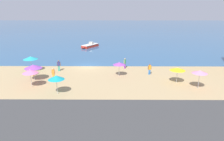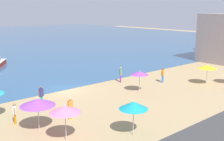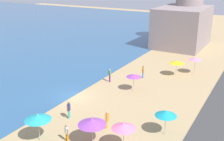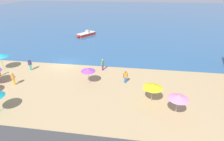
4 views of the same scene
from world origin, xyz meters
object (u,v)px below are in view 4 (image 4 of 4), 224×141
beach_umbrella_7 (179,97)px  beach_umbrella_1 (0,55)px  beach_umbrella_3 (88,70)px  bather_1 (13,78)px  beach_umbrella_4 (153,86)px  bather_0 (30,64)px  bather_3 (125,76)px  skiff_nearshore (86,34)px  bather_4 (103,64)px

beach_umbrella_7 → beach_umbrella_1: bearing=163.1°
beach_umbrella_3 → bather_1: bearing=-169.5°
beach_umbrella_4 → bather_0: bearing=162.6°
beach_umbrella_7 → bather_3: (-5.34, 5.77, -1.27)m
bather_3 → beach_umbrella_3: bearing=-170.3°
beach_umbrella_3 → skiff_nearshore: (-6.75, 22.73, -1.53)m
beach_umbrella_7 → bather_1: bearing=170.6°
bather_1 → bather_3: 14.32m
beach_umbrella_1 → beach_umbrella_3: bearing=-9.5°
beach_umbrella_1 → bather_0: bearing=2.5°
beach_umbrella_3 → bather_3: 4.86m
beach_umbrella_4 → bather_0: 18.35m
bather_0 → bather_1: bearing=-86.5°
bather_1 → bather_4: (10.46, 5.78, 0.01)m
beach_umbrella_1 → beach_umbrella_4: 22.49m
beach_umbrella_1 → bather_1: beach_umbrella_1 is taller
bather_1 → bather_3: bather_1 is taller
beach_umbrella_3 → skiff_nearshore: 23.76m
beach_umbrella_3 → bather_3: (4.69, 0.80, -0.99)m
beach_umbrella_3 → bather_4: bearing=75.3°
beach_umbrella_3 → bather_4: (1.06, 4.03, -0.95)m
beach_umbrella_7 → skiff_nearshore: size_ratio=0.48×
bather_4 → beach_umbrella_1: bearing=-173.6°
beach_umbrella_7 → bather_1: (-19.42, 3.22, -1.24)m
bather_0 → bather_1: size_ratio=1.03×
bather_3 → skiff_nearshore: size_ratio=0.33×
bather_0 → bather_3: bearing=-6.9°
skiff_nearshore → beach_umbrella_3: bearing=-73.5°
bather_3 → bather_4: 4.87m
beach_umbrella_3 → beach_umbrella_7: (10.03, -4.97, 0.28)m
bather_0 → bather_4: (10.72, 1.50, -0.02)m
beach_umbrella_3 → beach_umbrella_4: (7.83, -2.93, 0.04)m
beach_umbrella_3 → bather_3: beach_umbrella_3 is taller
beach_umbrella_1 → bather_3: 18.83m
beach_umbrella_7 → bather_4: size_ratio=1.39×
beach_umbrella_1 → skiff_nearshore: size_ratio=0.49×
bather_4 → skiff_nearshore: (-7.81, 18.70, -0.57)m
beach_umbrella_1 → bather_1: size_ratio=1.44×
beach_umbrella_7 → bather_4: (-8.97, 9.00, -1.23)m
beach_umbrella_4 → beach_umbrella_3: bearing=159.5°
beach_umbrella_1 → beach_umbrella_7: beach_umbrella_1 is taller
beach_umbrella_7 → skiff_nearshore: (-16.78, 27.70, -1.80)m
bather_4 → beach_umbrella_3: bearing=-104.7°
beach_umbrella_3 → beach_umbrella_4: beach_umbrella_4 is taller
beach_umbrella_3 → beach_umbrella_7: bearing=-26.4°
bather_4 → bather_1: bearing=-151.1°
beach_umbrella_7 → bather_0: beach_umbrella_7 is taller
bather_1 → bather_4: size_ratio=0.99×
bather_4 → bather_3: bearing=-41.7°
bather_3 → beach_umbrella_1: bearing=175.3°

